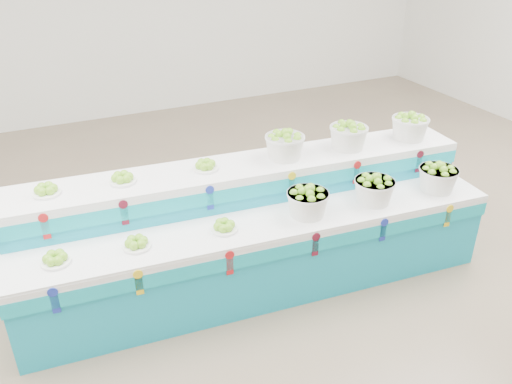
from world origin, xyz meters
TOP-DOWN VIEW (x-y plane):
  - ground at (0.00, 0.00)m, footprint 10.00×10.00m
  - display_stand at (-0.32, 0.25)m, footprint 4.05×1.34m
  - plate_lower_left at (-1.93, 0.14)m, footprint 0.23×0.23m
  - plate_lower_mid at (-1.36, 0.09)m, footprint 0.23×0.23m
  - plate_lower_right at (-0.69, 0.04)m, footprint 0.23×0.23m
  - basket_lower_left at (0.01, -0.02)m, footprint 0.37×0.37m
  - basket_lower_mid at (0.63, -0.07)m, footprint 0.37×0.37m
  - basket_lower_right at (1.27, -0.12)m, footprint 0.37×0.37m
  - plate_upper_left at (-1.89, 0.63)m, footprint 0.23×0.23m
  - plate_upper_mid at (-1.33, 0.58)m, footprint 0.23×0.23m
  - plate_upper_right at (-0.65, 0.53)m, footprint 0.23×0.23m
  - basket_upper_left at (0.05, 0.47)m, footprint 0.37×0.37m
  - basket_upper_mid at (0.67, 0.42)m, footprint 0.37×0.37m
  - basket_upper_right at (1.31, 0.37)m, footprint 0.37×0.37m

SIDE VIEW (x-z plane):
  - ground at x=0.00m, z-range 0.00..0.00m
  - display_stand at x=-0.32m, z-range 0.00..1.02m
  - plate_lower_left at x=-1.93m, z-range 0.72..0.81m
  - plate_lower_mid at x=-1.36m, z-range 0.72..0.81m
  - plate_lower_right at x=-0.69m, z-range 0.72..0.81m
  - basket_lower_left at x=0.01m, z-range 0.72..0.96m
  - basket_lower_mid at x=0.63m, z-range 0.72..0.96m
  - basket_lower_right at x=1.27m, z-range 0.72..0.96m
  - plate_upper_left at x=-1.89m, z-range 1.02..1.11m
  - plate_upper_mid at x=-1.33m, z-range 1.02..1.11m
  - plate_upper_right at x=-0.65m, z-range 1.02..1.11m
  - basket_upper_left at x=0.05m, z-range 1.02..1.26m
  - basket_upper_mid at x=0.67m, z-range 1.02..1.26m
  - basket_upper_right at x=1.31m, z-range 1.02..1.26m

